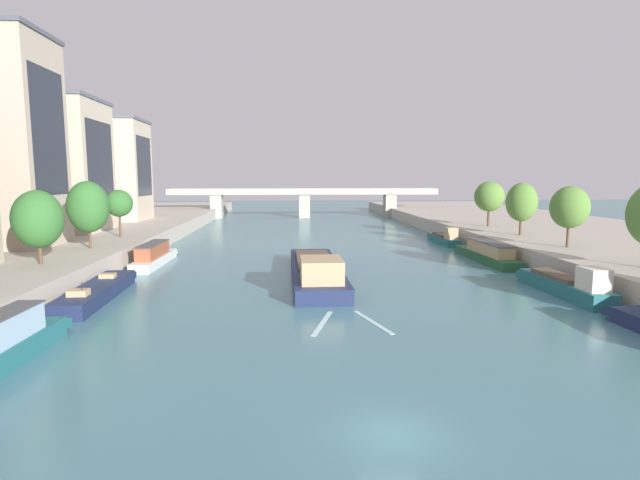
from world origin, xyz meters
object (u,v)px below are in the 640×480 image
(moored_boat_left_gap_after, at_px, (98,291))
(moored_boat_right_far, at_px, (566,285))
(tree_left_end_of_row, at_px, (38,219))
(moored_boat_left_end, at_px, (154,256))
(moored_boat_right_end, at_px, (487,253))
(tree_left_midway, at_px, (119,203))
(tree_left_third, at_px, (88,207))
(moored_boat_left_far, at_px, (7,342))
(tree_right_end_of_row, at_px, (522,202))
(tree_right_nearest, at_px, (570,207))
(bridge_far, at_px, (304,199))
(moored_boat_right_near, at_px, (444,238))
(barge_midriver, at_px, (316,270))
(tree_right_distant, at_px, (489,197))

(moored_boat_left_gap_after, relative_size, moored_boat_right_far, 1.16)
(moored_boat_right_far, relative_size, tree_left_end_of_row, 1.86)
(moored_boat_left_end, relative_size, moored_boat_right_end, 0.87)
(moored_boat_right_far, xyz_separation_m, tree_left_midway, (-46.56, 26.11, 5.88))
(tree_left_third, bearing_deg, moored_boat_left_far, -77.14)
(tree_left_midway, relative_size, tree_right_end_of_row, 0.87)
(tree_right_nearest, bearing_deg, moored_boat_right_far, -120.27)
(moored_boat_left_gap_after, bearing_deg, tree_right_end_of_row, 25.52)
(moored_boat_right_end, relative_size, bridge_far, 0.22)
(moored_boat_right_near, relative_size, tree_left_end_of_row, 1.58)
(moored_boat_left_end, distance_m, moored_boat_right_near, 43.10)
(tree_right_end_of_row, bearing_deg, moored_boat_left_gap_after, -154.48)
(barge_midriver, relative_size, tree_left_end_of_row, 3.54)
(moored_boat_right_near, xyz_separation_m, tree_left_midway, (-46.59, -7.57, 5.98))
(moored_boat_left_end, xyz_separation_m, tree_left_third, (-6.25, -2.46, 5.92))
(tree_right_distant, bearing_deg, tree_right_nearest, -91.96)
(moored_boat_left_gap_after, bearing_deg, bridge_far, 76.26)
(tree_left_third, bearing_deg, tree_right_nearest, -2.83)
(tree_right_distant, bearing_deg, moored_boat_right_near, -159.23)
(moored_boat_right_far, distance_m, tree_right_distant, 38.20)
(barge_midriver, xyz_separation_m, moored_boat_left_gap_after, (-19.04, -6.59, -0.36))
(moored_boat_left_gap_after, xyz_separation_m, moored_boat_left_end, (0.43, 16.23, 0.46))
(moored_boat_right_near, bearing_deg, tree_right_end_of_row, -50.50)
(moored_boat_left_far, bearing_deg, moored_boat_left_end, 90.44)
(moored_boat_left_gap_after, bearing_deg, tree_left_end_of_row, 148.89)
(moored_boat_right_end, height_order, tree_right_nearest, tree_right_nearest)
(moored_boat_left_far, distance_m, tree_left_midway, 40.21)
(barge_midriver, height_order, moored_boat_left_gap_after, barge_midriver)
(tree_right_nearest, bearing_deg, tree_left_third, 177.17)
(tree_left_end_of_row, height_order, tree_left_midway, tree_left_end_of_row)
(tree_left_third, bearing_deg, moored_boat_left_gap_after, -67.08)
(moored_boat_left_gap_after, xyz_separation_m, tree_left_midway, (-6.10, 24.57, 6.20))
(moored_boat_left_end, relative_size, bridge_far, 0.20)
(moored_boat_left_end, xyz_separation_m, tree_right_distant, (48.24, 19.01, 6.09))
(moored_boat_right_far, bearing_deg, barge_midriver, 159.22)
(moored_boat_left_gap_after, xyz_separation_m, moored_boat_right_far, (40.46, -1.54, 0.32))
(bridge_far, bearing_deg, moored_boat_right_end, -73.32)
(tree_left_end_of_row, xyz_separation_m, tree_left_third, (0.55, 9.92, 0.51))
(tree_right_nearest, bearing_deg, tree_left_end_of_row, -172.36)
(moored_boat_right_near, bearing_deg, tree_left_third, -158.36)
(tree_left_midway, bearing_deg, tree_right_end_of_row, -1.71)
(tree_right_distant, xyz_separation_m, bridge_far, (-28.27, 48.20, -2.38))
(moored_boat_left_end, bearing_deg, moored_boat_left_far, -89.56)
(moored_boat_right_far, relative_size, moored_boat_right_end, 0.81)
(moored_boat_right_end, xyz_separation_m, tree_left_end_of_row, (-47.00, -12.07, 5.46))
(moored_boat_left_end, height_order, tree_left_midway, tree_left_midway)
(tree_left_end_of_row, bearing_deg, tree_left_midway, 89.25)
(tree_left_midway, bearing_deg, moored_boat_left_end, -51.90)
(barge_midriver, bearing_deg, moored_boat_right_end, 23.39)
(moored_boat_right_end, height_order, moored_boat_right_near, moored_boat_right_near)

